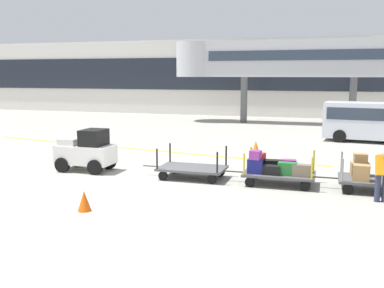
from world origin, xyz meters
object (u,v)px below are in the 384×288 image
(baggage_tug, at_px, (86,151))
(baggage_cart_middle, at_px, (278,169))
(baggage_cart_lead, at_px, (192,169))
(shuttle_van, at_px, (371,119))
(safety_cone_far, at_px, (256,147))
(baggage_handler, at_px, (383,173))
(safety_cone_near, at_px, (84,201))
(baggage_cart_tail, at_px, (377,175))

(baggage_tug, height_order, baggage_cart_middle, baggage_tug)
(baggage_cart_lead, xyz_separation_m, shuttle_van, (6.67, 10.92, 0.89))
(baggage_cart_lead, bearing_deg, safety_cone_far, 77.29)
(baggage_cart_lead, distance_m, baggage_cart_middle, 2.97)
(baggage_handler, xyz_separation_m, shuttle_van, (0.65, 12.17, 0.37))
(shuttle_van, xyz_separation_m, safety_cone_near, (-8.30, -15.35, -0.96))
(safety_cone_near, bearing_deg, baggage_cart_lead, 69.76)
(baggage_cart_tail, distance_m, baggage_handler, 1.29)
(baggage_handler, height_order, shuttle_van, shuttle_van)
(baggage_handler, xyz_separation_m, safety_cone_near, (-7.65, -3.18, -0.59))
(baggage_cart_tail, bearing_deg, safety_cone_near, -149.86)
(baggage_tug, relative_size, baggage_cart_middle, 0.70)
(baggage_cart_middle, bearing_deg, baggage_cart_tail, 0.57)
(baggage_cart_tail, xyz_separation_m, baggage_handler, (0.02, -1.25, 0.34))
(baggage_tug, xyz_separation_m, baggage_handler, (10.17, -1.27, 0.11))
(shuttle_van, bearing_deg, baggage_cart_middle, -108.67)
(baggage_cart_lead, height_order, safety_cone_far, baggage_cart_lead)
(baggage_cart_tail, relative_size, shuttle_van, 0.60)
(baggage_tug, xyz_separation_m, baggage_cart_lead, (4.16, -0.02, -0.41))
(baggage_tug, bearing_deg, safety_cone_far, 46.65)
(baggage_cart_lead, xyz_separation_m, baggage_cart_tail, (5.99, -0.00, 0.18))
(shuttle_van, bearing_deg, baggage_tug, -134.78)
(baggage_cart_lead, bearing_deg, baggage_cart_tail, -0.02)
(baggage_cart_tail, relative_size, safety_cone_far, 5.46)
(safety_cone_near, bearing_deg, baggage_handler, 22.57)
(baggage_cart_tail, distance_m, safety_cone_far, 7.46)
(shuttle_van, relative_size, safety_cone_far, 9.06)
(baggage_cart_middle, height_order, safety_cone_near, baggage_cart_middle)
(baggage_cart_middle, relative_size, baggage_handler, 1.92)
(baggage_cart_tail, bearing_deg, baggage_cart_middle, -179.43)
(baggage_handler, height_order, safety_cone_near, baggage_handler)
(safety_cone_far, bearing_deg, baggage_cart_tail, -51.16)
(baggage_tug, distance_m, baggage_cart_middle, 7.13)
(baggage_cart_lead, distance_m, safety_cone_near, 4.72)
(baggage_tug, height_order, baggage_cart_lead, baggage_tug)
(safety_cone_near, distance_m, safety_cone_far, 10.65)
(baggage_cart_lead, distance_m, safety_cone_far, 5.95)
(baggage_cart_tail, height_order, baggage_handler, baggage_handler)
(safety_cone_near, bearing_deg, baggage_cart_tail, 30.14)
(baggage_cart_middle, distance_m, safety_cone_near, 6.36)
(baggage_cart_tail, height_order, shuttle_van, shuttle_van)
(baggage_cart_middle, height_order, safety_cone_far, baggage_cart_middle)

